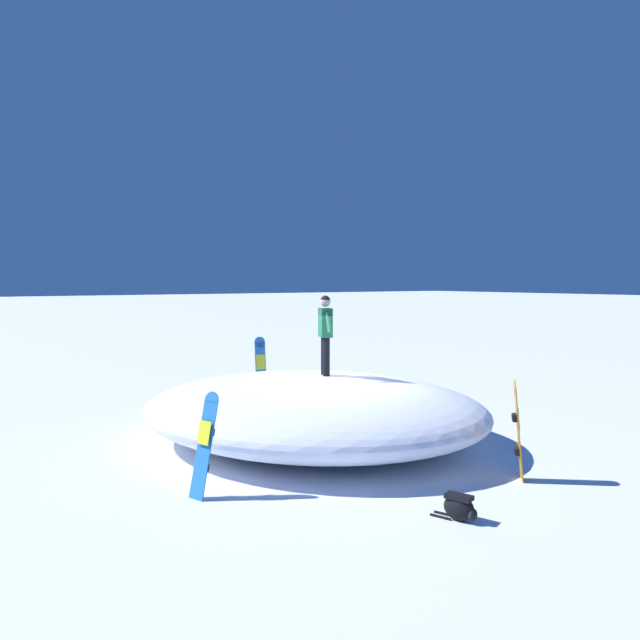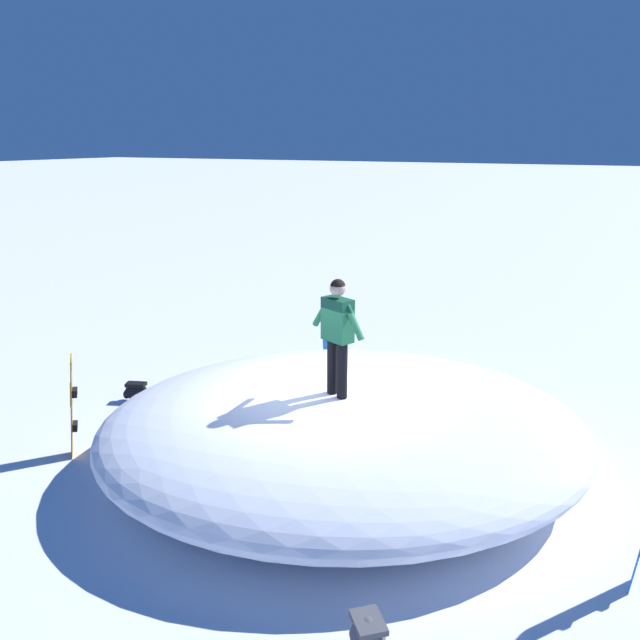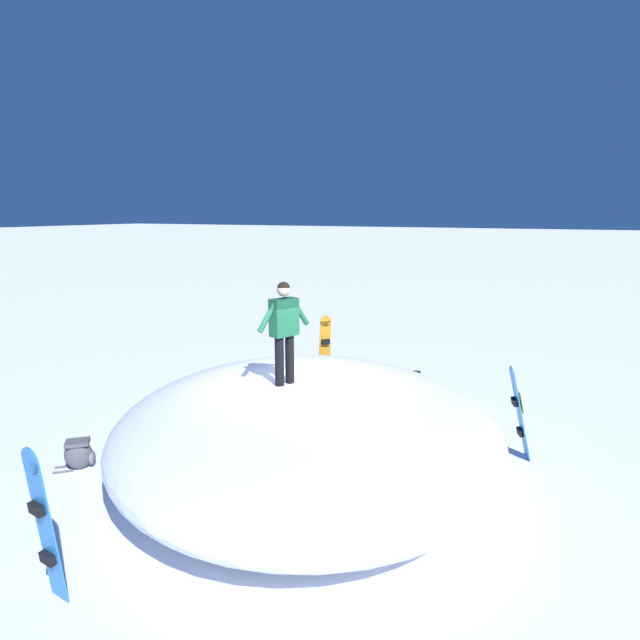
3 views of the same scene
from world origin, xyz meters
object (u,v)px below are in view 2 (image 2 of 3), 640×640
at_px(snowboarder_standing, 337,328).
at_px(backpack_far, 368,639).
at_px(snowboard_primary_upright, 72,404).
at_px(snowboard_tertiary_upright, 330,344).
at_px(backpack_near, 136,392).

distance_m(snowboarder_standing, backpack_far, 3.77).
distance_m(snowboard_primary_upright, backpack_far, 5.72).
relative_size(snowboard_primary_upright, snowboard_tertiary_upright, 1.05).
xyz_separation_m(backpack_near, backpack_far, (3.62, 6.09, 0.06)).
bearing_deg(snowboarder_standing, snowboard_tertiary_upright, -152.62).
distance_m(snowboarder_standing, snowboard_tertiary_upright, 3.99).
distance_m(snowboard_tertiary_upright, backpack_near, 3.73).
relative_size(snowboarder_standing, snowboard_primary_upright, 0.98).
bearing_deg(snowboard_tertiary_upright, backpack_far, 28.83).
bearing_deg(backpack_far, snowboarder_standing, -149.49).
height_order(snowboard_primary_upright, snowboard_tertiary_upright, snowboard_primary_upright).
height_order(snowboarder_standing, backpack_near, snowboarder_standing).
bearing_deg(snowboard_tertiary_upright, snowboard_primary_upright, -25.47).
distance_m(snowboard_primary_upright, snowboard_tertiary_upright, 4.89).
xyz_separation_m(snowboard_tertiary_upright, backpack_far, (6.06, 3.34, -0.55)).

